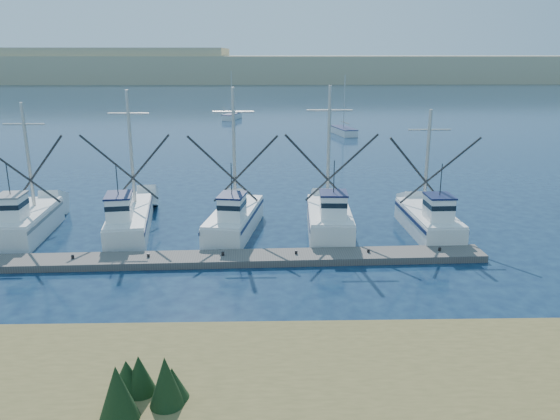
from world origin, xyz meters
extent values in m
plane|color=#0C1A34|center=(0.00, 0.00, 0.00)|extent=(500.00, 500.00, 0.00)
cube|color=#58544F|center=(-6.40, 5.15, 0.19)|extent=(28.82, 2.90, 0.38)
cube|color=tan|center=(0.00, 210.00, 5.00)|extent=(360.00, 60.00, 10.00)
cube|color=white|center=(-18.77, 9.87, 0.76)|extent=(2.76, 7.07, 1.53)
cube|color=white|center=(-18.77, 8.10, 2.28)|extent=(1.45, 1.77, 1.50)
cylinder|color=#B7B2A8|center=(-18.77, 11.06, 4.82)|extent=(0.22, 0.22, 6.58)
cube|color=white|center=(-12.73, 10.87, 0.68)|extent=(3.66, 9.17, 1.36)
cube|color=white|center=(-12.73, 8.58, 2.11)|extent=(1.68, 2.35, 1.50)
cylinder|color=#B7B2A8|center=(-12.73, 12.39, 5.06)|extent=(0.22, 0.22, 7.40)
cube|color=white|center=(-6.04, 10.28, 0.69)|extent=(3.58, 8.02, 1.39)
cube|color=white|center=(-6.04, 8.30, 2.14)|extent=(1.65, 2.09, 1.50)
cylinder|color=#B7B2A8|center=(-6.04, 11.60, 5.17)|extent=(0.22, 0.22, 7.57)
cube|color=white|center=(-0.08, 9.95, 0.76)|extent=(2.93, 7.19, 1.52)
cube|color=white|center=(-0.08, 8.13, 2.27)|extent=(1.58, 1.80, 1.50)
cylinder|color=#B7B2A8|center=(-0.08, 11.15, 5.30)|extent=(0.22, 0.22, 7.55)
cube|color=white|center=(6.20, 9.91, 0.66)|extent=(2.64, 7.07, 1.32)
cube|color=white|center=(6.20, 8.12, 2.07)|extent=(1.46, 1.75, 1.50)
cylinder|color=#B7B2A8|center=(6.20, 11.11, 4.47)|extent=(0.22, 0.22, 6.30)
cube|color=white|center=(6.85, 53.44, 0.45)|extent=(3.20, 6.23, 0.90)
cylinder|color=#B7B2A8|center=(6.85, 53.74, 4.50)|extent=(0.12, 0.12, 7.20)
cube|color=white|center=(-9.88, 72.27, 0.45)|extent=(3.19, 5.82, 0.90)
cylinder|color=#B7B2A8|center=(-9.88, 72.57, 4.50)|extent=(0.12, 0.12, 7.20)
camera|label=1|loc=(-3.99, -22.69, 10.94)|focal=35.00mm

